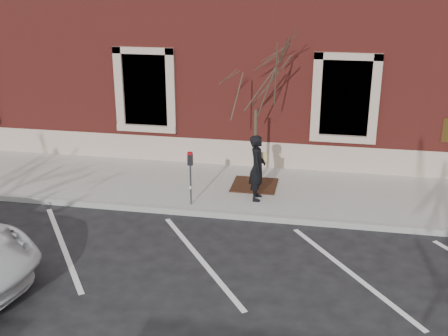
# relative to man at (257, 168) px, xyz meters

# --- Properties ---
(ground) EXTENTS (120.00, 120.00, 0.00)m
(ground) POSITION_rel_man_xyz_m (-0.81, -0.97, -1.03)
(ground) COLOR #28282B
(ground) RESTS_ON ground
(sidewalk_near) EXTENTS (40.00, 3.50, 0.15)m
(sidewalk_near) POSITION_rel_man_xyz_m (-0.81, 0.78, -0.96)
(sidewalk_near) COLOR #B0ABA5
(sidewalk_near) RESTS_ON ground
(curb_near) EXTENTS (40.00, 0.12, 0.15)m
(curb_near) POSITION_rel_man_xyz_m (-0.81, -1.02, -0.96)
(curb_near) COLOR #9E9E99
(curb_near) RESTS_ON ground
(parking_stripes) EXTENTS (28.00, 4.40, 0.01)m
(parking_stripes) POSITION_rel_man_xyz_m (-0.81, -3.17, -1.03)
(parking_stripes) COLOR silver
(parking_stripes) RESTS_ON ground
(building_civic) EXTENTS (40.00, 8.62, 8.00)m
(building_civic) POSITION_rel_man_xyz_m (-0.81, 6.77, 2.96)
(building_civic) COLOR maroon
(building_civic) RESTS_ON ground
(man) EXTENTS (0.46, 0.67, 1.76)m
(man) POSITION_rel_man_xyz_m (0.00, 0.00, 0.00)
(man) COLOR black
(man) RESTS_ON sidewalk_near
(parking_meter) EXTENTS (0.13, 0.10, 1.43)m
(parking_meter) POSITION_rel_man_xyz_m (-1.63, -0.67, 0.11)
(parking_meter) COLOR #595B60
(parking_meter) RESTS_ON sidewalk_near
(tree_grate) EXTENTS (1.24, 1.24, 0.03)m
(tree_grate) POSITION_rel_man_xyz_m (-0.19, 0.93, -0.87)
(tree_grate) COLOR #3F2214
(tree_grate) RESTS_ON sidewalk_near
(sapling) EXTENTS (2.39, 2.39, 3.99)m
(sapling) POSITION_rel_man_xyz_m (-0.19, 0.93, 1.91)
(sapling) COLOR #483C2C
(sapling) RESTS_ON sidewalk_near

